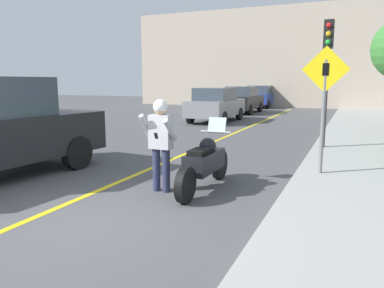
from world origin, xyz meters
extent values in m
plane|color=#4C4C4F|center=(0.00, 0.00, 0.00)|extent=(80.00, 80.00, 0.00)
cube|color=yellow|center=(-0.60, 6.00, 0.00)|extent=(0.12, 36.00, 0.01)
cube|color=#B2A38E|center=(0.00, 26.00, 3.82)|extent=(28.00, 1.20, 7.64)
cylinder|color=black|center=(1.16, 1.45, 0.30)|extent=(0.14, 0.61, 0.61)
cylinder|color=black|center=(1.16, 3.16, 0.30)|extent=(0.14, 0.61, 0.61)
cube|color=black|center=(1.16, 2.30, 0.53)|extent=(0.40, 1.17, 0.36)
sphere|color=black|center=(1.16, 2.46, 0.79)|extent=(0.32, 0.32, 0.32)
cube|color=black|center=(1.16, 2.04, 0.75)|extent=(0.28, 0.48, 0.10)
cylinder|color=silver|center=(1.16, 2.89, 1.01)|extent=(0.62, 0.03, 0.03)
cube|color=silver|center=(1.16, 2.96, 1.13)|extent=(0.36, 0.12, 0.31)
cylinder|color=#282D4C|center=(0.38, 1.88, 0.40)|extent=(0.14, 0.14, 0.79)
cylinder|color=#282D4C|center=(0.58, 1.88, 0.40)|extent=(0.14, 0.14, 0.79)
cube|color=#B7B7BC|center=(0.48, 1.88, 1.10)|extent=(0.40, 0.22, 0.61)
cylinder|color=#B7B7BC|center=(0.23, 1.78, 1.19)|extent=(0.09, 0.37, 0.48)
cylinder|color=#B7B7BC|center=(0.73, 1.76, 1.16)|extent=(0.09, 0.43, 0.43)
sphere|color=tan|center=(0.48, 1.88, 1.50)|extent=(0.22, 0.22, 0.22)
sphere|color=white|center=(0.48, 1.88, 1.55)|extent=(0.26, 0.26, 0.26)
cube|color=black|center=(0.54, 1.60, 1.07)|extent=(0.06, 0.05, 0.11)
cylinder|color=black|center=(-3.86, 2.84, 0.38)|extent=(0.29, 0.78, 0.76)
cylinder|color=black|center=(-2.12, 2.68, 0.38)|extent=(0.29, 0.78, 0.76)
cylinder|color=slate|center=(3.07, 3.92, 1.28)|extent=(0.08, 0.08, 2.27)
cube|color=yellow|center=(3.07, 3.90, 2.22)|extent=(0.91, 0.02, 0.91)
cube|color=black|center=(3.07, 3.89, 2.22)|extent=(0.12, 0.01, 0.24)
cylinder|color=#2D2D30|center=(2.86, 7.18, 1.89)|extent=(0.12, 0.12, 3.50)
cube|color=black|center=(2.86, 7.16, 3.26)|extent=(0.26, 0.22, 0.76)
sphere|color=red|center=(2.86, 7.04, 3.48)|extent=(0.14, 0.14, 0.14)
sphere|color=gold|center=(2.86, 7.04, 3.26)|extent=(0.14, 0.14, 0.14)
sphere|color=green|center=(2.86, 7.04, 3.04)|extent=(0.14, 0.14, 0.14)
cylinder|color=black|center=(-3.55, 14.98, 0.32)|extent=(0.22, 0.64, 0.64)
cylinder|color=black|center=(-1.89, 14.98, 0.32)|extent=(0.22, 0.64, 0.64)
cylinder|color=black|center=(-3.55, 12.38, 0.32)|extent=(0.22, 0.64, 0.64)
cylinder|color=black|center=(-1.89, 12.38, 0.32)|extent=(0.22, 0.64, 0.64)
cube|color=gray|center=(-2.72, 13.68, 0.70)|extent=(1.80, 4.20, 0.76)
cube|color=#38424C|center=(-2.72, 13.51, 1.38)|extent=(1.58, 2.18, 0.60)
cylinder|color=black|center=(-3.79, 20.58, 0.32)|extent=(0.22, 0.64, 0.64)
cylinder|color=black|center=(-2.13, 20.58, 0.32)|extent=(0.22, 0.64, 0.64)
cylinder|color=black|center=(-3.79, 17.98, 0.32)|extent=(0.22, 0.64, 0.64)
cylinder|color=black|center=(-2.13, 17.98, 0.32)|extent=(0.22, 0.64, 0.64)
cube|color=black|center=(-2.96, 19.28, 0.70)|extent=(1.80, 4.20, 0.76)
cube|color=#38424C|center=(-2.96, 19.11, 1.38)|extent=(1.58, 2.18, 0.60)
cylinder|color=black|center=(-3.95, 26.31, 0.32)|extent=(0.22, 0.64, 0.64)
cylinder|color=black|center=(-2.29, 26.31, 0.32)|extent=(0.22, 0.64, 0.64)
cylinder|color=black|center=(-3.95, 23.71, 0.32)|extent=(0.22, 0.64, 0.64)
cylinder|color=black|center=(-2.29, 23.71, 0.32)|extent=(0.22, 0.64, 0.64)
cube|color=navy|center=(-3.12, 25.01, 0.70)|extent=(1.80, 4.20, 0.76)
cube|color=#38424C|center=(-3.12, 24.84, 1.38)|extent=(1.58, 2.18, 0.60)
camera|label=1|loc=(3.64, -3.97, 1.99)|focal=35.00mm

